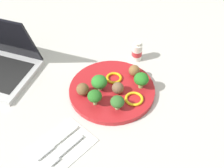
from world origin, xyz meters
TOP-DOWN VIEW (x-y plane):
  - ground_plane at (0.00, 0.00)m, footprint 4.00×4.00m
  - plate at (0.00, 0.00)m, footprint 0.28×0.28m
  - broccoli_floret_front_right at (0.03, -0.03)m, footprint 0.05×0.05m
  - broccoli_floret_mid_left at (-0.07, 0.06)m, footprint 0.05×0.05m
  - broccoli_floret_mid_right at (0.05, 0.07)m, footprint 0.04×0.04m
  - broccoli_floret_far_rim at (0.08, 0.01)m, footprint 0.04×0.04m
  - meatball_mid_right at (0.08, -0.05)m, footprint 0.04×0.04m
  - meatball_near_rim at (-0.10, 0.01)m, footprint 0.04×0.04m
  - meatball_center at (0.00, 0.03)m, footprint 0.04×0.04m
  - pepper_ring_mid_left at (-0.04, -0.03)m, footprint 0.06×0.06m
  - pepper_ring_back_right at (-0.01, 0.08)m, footprint 0.08×0.08m
  - napkin at (0.25, 0.04)m, footprint 0.17×0.12m
  - fork at (0.26, 0.06)m, footprint 0.12×0.02m
  - knife at (0.26, 0.02)m, footprint 0.15×0.02m
  - yogurt_bottle at (-0.19, -0.05)m, footprint 0.04×0.04m

SIDE VIEW (x-z plane):
  - ground_plane at x=0.00m, z-range 0.00..0.00m
  - napkin at x=0.25m, z-range 0.00..0.01m
  - knife at x=0.26m, z-range 0.00..0.01m
  - fork at x=0.26m, z-range 0.00..0.01m
  - plate at x=0.00m, z-range 0.00..0.02m
  - pepper_ring_back_right at x=-0.01m, z-range 0.02..0.02m
  - pepper_ring_mid_left at x=-0.04m, z-range 0.02..0.02m
  - yogurt_bottle at x=-0.19m, z-range 0.00..0.07m
  - meatball_center at x=0.00m, z-range 0.02..0.05m
  - meatball_near_rim at x=-0.10m, z-range 0.02..0.05m
  - meatball_mid_right at x=0.08m, z-range 0.02..0.06m
  - broccoli_floret_mid_right at x=0.05m, z-range 0.02..0.07m
  - broccoli_floret_front_right at x=0.03m, z-range 0.02..0.07m
  - broccoli_floret_far_rim at x=0.08m, z-range 0.02..0.08m
  - broccoli_floret_mid_left at x=-0.07m, z-range 0.02..0.08m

